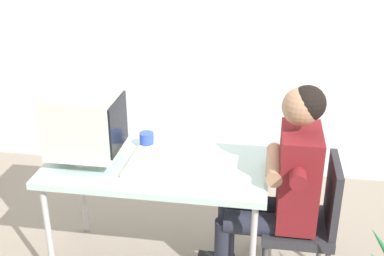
# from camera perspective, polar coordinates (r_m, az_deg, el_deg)

# --- Properties ---
(desk) EXTENTS (1.33, 0.68, 0.74)m
(desk) POSITION_cam_1_polar(r_m,az_deg,el_deg) (2.99, -4.12, -5.06)
(desk) COLOR #B7B7BC
(desk) RESTS_ON ground_plane
(crt_monitor) EXTENTS (0.41, 0.38, 0.43)m
(crt_monitor) POSITION_cam_1_polar(r_m,az_deg,el_deg) (2.96, -12.22, 0.58)
(crt_monitor) COLOR silver
(crt_monitor) RESTS_ON desk
(keyboard) EXTENTS (0.19, 0.46, 0.03)m
(keyboard) POSITION_cam_1_polar(r_m,az_deg,el_deg) (2.99, -5.36, -3.55)
(keyboard) COLOR beige
(keyboard) RESTS_ON desk
(office_chair) EXTENTS (0.41, 0.41, 0.85)m
(office_chair) POSITION_cam_1_polar(r_m,az_deg,el_deg) (3.02, 13.31, -10.07)
(office_chair) COLOR #4C4C51
(office_chair) RESTS_ON ground_plane
(person_seated) EXTENTS (0.70, 0.58, 1.29)m
(person_seated) POSITION_cam_1_polar(r_m,az_deg,el_deg) (2.89, 10.16, -6.17)
(person_seated) COLOR maroon
(person_seated) RESTS_ON ground_plane
(desk_mug) EXTENTS (0.09, 0.10, 0.10)m
(desk_mug) POSITION_cam_1_polar(r_m,az_deg,el_deg) (3.14, -5.24, -1.41)
(desk_mug) COLOR blue
(desk_mug) RESTS_ON desk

